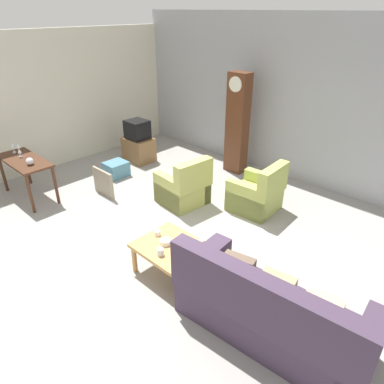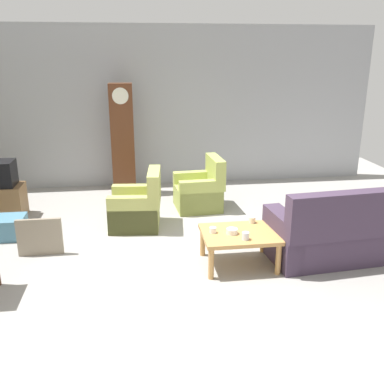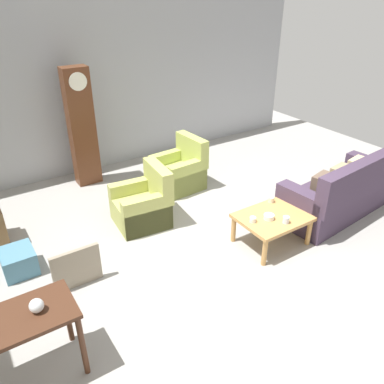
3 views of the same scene
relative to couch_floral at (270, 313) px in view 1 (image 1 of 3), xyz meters
The scene contains 21 objects.
ground_plane 2.07m from the couch_floral, behind, with size 10.40×10.40×0.00m, color #999691.
garage_door_wall 4.58m from the couch_floral, 117.21° to the left, with size 8.40×0.16×3.20m, color #9EA0A5.
pegboard_wall_left 6.35m from the couch_floral, behind, with size 0.12×6.40×2.88m, color beige.
couch_floral is the anchor object (origin of this frame).
armchair_olive_near 3.16m from the couch_floral, 151.91° to the left, with size 0.86×0.83×0.92m.
armchair_olive_far 2.77m from the couch_floral, 127.18° to the left, with size 0.84×0.81×0.92m.
coffee_table_wood 1.51m from the couch_floral, behind, with size 0.96×0.76×0.45m.
console_table_dark 5.10m from the couch_floral, behind, with size 1.30×0.56×0.78m.
grandfather_clock 4.55m from the couch_floral, 132.25° to the left, with size 0.44×0.30×2.12m.
tv_stand_cabinet 5.49m from the couch_floral, 156.26° to the left, with size 0.68×0.52×0.55m, color brown.
tv_crt 5.50m from the couch_floral, 156.26° to the left, with size 0.48×0.44×0.42m, color black.
framed_picture_leaning 4.18m from the couch_floral, behind, with size 0.60×0.05×0.52m, color gray.
storage_box_blue 4.87m from the couch_floral, 164.31° to the left, with size 0.41×0.45×0.32m, color teal.
glass_dome_cloche 4.79m from the couch_floral, behind, with size 0.13×0.13×0.13m, color silver.
cup_white_porcelain 1.85m from the couch_floral, behind, with size 0.09×0.09×0.07m, color white.
cup_blue_rimmed 1.51m from the couch_floral, behind, with size 0.09×0.09×0.10m, color silver.
cup_cream_tall 1.30m from the couch_floral, 166.76° to the left, with size 0.09×0.09×0.08m, color beige.
bowl_white_stacked 1.62m from the couch_floral, behind, with size 0.14×0.14×0.07m, color white.
wine_glass_tall 5.57m from the couch_floral, behind, with size 0.07×0.07×0.20m.
wine_glass_mid 5.44m from the couch_floral, behind, with size 0.07×0.07×0.21m.
wine_glass_short 5.27m from the couch_floral, behind, with size 0.06×0.06×0.16m.
Camera 1 is at (3.28, -2.84, 3.24)m, focal length 32.72 mm.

